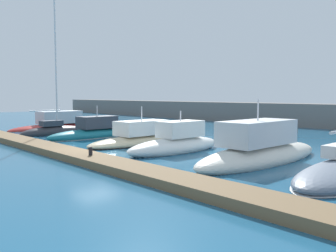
{
  "coord_description": "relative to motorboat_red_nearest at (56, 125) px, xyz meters",
  "views": [
    {
      "loc": [
        19.45,
        -11.28,
        3.5
      ],
      "look_at": [
        1.94,
        4.05,
        1.58
      ],
      "focal_mm": 40.17,
      "sensor_mm": 36.0,
      "label": 1
    }
  ],
  "objects": [
    {
      "name": "dock_pier",
      "position": [
        17.48,
        -7.15,
        -0.22
      ],
      "size": [
        43.28,
        1.82,
        0.39
      ],
      "primitive_type": "cube",
      "color": "brown",
      "rests_on": "ground_plane"
    },
    {
      "name": "motorboat_red_nearest",
      "position": [
        0.0,
        0.0,
        0.0
      ],
      "size": [
        3.42,
        9.98,
        2.89
      ],
      "rotation": [
        0.0,
        0.0,
        1.66
      ],
      "color": "#B72D28",
      "rests_on": "ground_plane"
    },
    {
      "name": "breakwater_seawall",
      "position": [
        17.48,
        22.48,
        0.86
      ],
      "size": [
        108.0,
        3.86,
        2.54
      ],
      "primitive_type": "cube",
      "color": "slate",
      "rests_on": "ground_plane"
    },
    {
      "name": "dock_bollard",
      "position": [
        19.78,
        -7.15,
        0.2
      ],
      "size": [
        0.2,
        0.2,
        0.44
      ],
      "primitive_type": "cylinder",
      "color": "black",
      "rests_on": "dock_pier"
    },
    {
      "name": "ground_plane",
      "position": [
        17.48,
        -5.54,
        -0.41
      ],
      "size": [
        120.0,
        120.0,
        0.0
      ],
      "primitive_type": "plane",
      "color": "#1E567A"
    },
    {
      "name": "mooring_buoy_white",
      "position": [
        12.3,
        14.63,
        -0.41
      ],
      "size": [
        0.85,
        0.85,
        0.85
      ],
      "primitive_type": "sphere",
      "color": "white",
      "rests_on": "ground_plane"
    },
    {
      "name": "motorboat_teal_third",
      "position": [
        9.78,
        -1.29,
        0.08
      ],
      "size": [
        2.51,
        7.94,
        2.87
      ],
      "rotation": [
        0.0,
        0.0,
        1.63
      ],
      "color": "#19707F",
      "rests_on": "ground_plane"
    },
    {
      "name": "motorboat_white_fifth",
      "position": [
        19.98,
        -1.27,
        0.15
      ],
      "size": [
        2.38,
        7.43,
        2.78
      ],
      "rotation": [
        0.0,
        0.0,
        1.61
      ],
      "color": "white",
      "rests_on": "ground_plane"
    },
    {
      "name": "sailboat_charcoal_second",
      "position": [
        5.14,
        -2.42,
        -0.07
      ],
      "size": [
        2.08,
        6.52,
        13.63
      ],
      "rotation": [
        0.0,
        0.0,
        1.62
      ],
      "color": "#2D2D33",
      "rests_on": "ground_plane"
    },
    {
      "name": "motorboat_sand_fourth",
      "position": [
        15.48,
        -0.74,
        0.02
      ],
      "size": [
        3.11,
        8.79,
        2.97
      ],
      "rotation": [
        0.0,
        0.0,
        1.64
      ],
      "color": "beige",
      "rests_on": "ground_plane"
    },
    {
      "name": "motorboat_ivory_sixth",
      "position": [
        25.43,
        -0.24,
        0.17
      ],
      "size": [
        3.33,
        10.43,
        3.74
      ],
      "rotation": [
        0.0,
        0.0,
        1.62
      ],
      "color": "silver",
      "rests_on": "ground_plane"
    }
  ]
}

